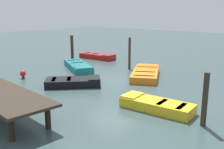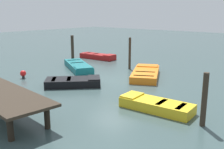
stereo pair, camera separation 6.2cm
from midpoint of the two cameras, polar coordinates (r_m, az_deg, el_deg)
The scene contains 11 objects.
ground_plane at distance 15.39m, azimuth -0.12°, elevation -1.27°, with size 80.00×80.00×0.00m, color #384C4C.
dock_segment at distance 10.64m, azimuth -22.56°, elevation -4.38°, with size 5.10×2.26×0.95m.
rowboat_orange at distance 16.28m, azimuth 7.15°, elevation 0.23°, with size 3.08×3.99×0.46m.
rowboat_black at distance 14.36m, azimuth -8.42°, elevation -1.60°, with size 2.93×2.96×0.46m.
rowboat_teal at distance 18.51m, azimuth -7.46°, elevation 1.82°, with size 4.05×2.99×0.46m.
rowboat_red at distance 22.47m, azimuth -3.22°, elevation 3.96°, with size 3.26×1.29×0.46m.
rowboat_yellow at distance 10.92m, azimuth 9.36°, elevation -6.50°, with size 3.03×1.29×0.46m.
mooring_piling_near_right at distance 18.33m, azimuth 3.71°, elevation 4.58°, with size 0.17×0.17×2.19m, color #33281E.
mooring_piling_far_right at distance 9.64m, azimuth 19.26°, elevation -5.16°, with size 0.19×0.19×1.91m, color #33281E.
mooring_piling_far_left at distance 21.59m, azimuth -8.69°, elevation 5.63°, with size 0.24×0.24×2.06m, color #33281E.
marker_buoy at distance 16.68m, azimuth -18.78°, elevation 0.17°, with size 0.36×0.36×0.48m.
Camera 1 is at (-9.61, 11.37, 3.90)m, focal length 42.35 mm.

